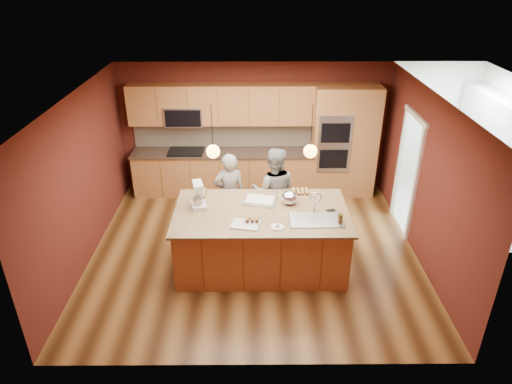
{
  "coord_description": "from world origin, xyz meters",
  "views": [
    {
      "loc": [
        -0.01,
        -6.55,
        4.51
      ],
      "look_at": [
        0.03,
        -0.1,
        1.18
      ],
      "focal_mm": 32.0,
      "sensor_mm": 36.0,
      "label": 1
    }
  ],
  "objects_px": {
    "person_left": "(229,194)",
    "mixing_bowl": "(290,198)",
    "island": "(262,238)",
    "person_right": "(274,192)",
    "stand_mixer": "(198,197)"
  },
  "relations": [
    {
      "from": "island",
      "to": "stand_mixer",
      "type": "height_order",
      "value": "stand_mixer"
    },
    {
      "from": "island",
      "to": "person_right",
      "type": "bearing_deg",
      "value": 77.63
    },
    {
      "from": "person_left",
      "to": "stand_mixer",
      "type": "height_order",
      "value": "person_left"
    },
    {
      "from": "island",
      "to": "person_right",
      "type": "xyz_separation_m",
      "value": [
        0.22,
        1.01,
        0.31
      ]
    },
    {
      "from": "island",
      "to": "person_left",
      "type": "height_order",
      "value": "person_left"
    },
    {
      "from": "island",
      "to": "mixing_bowl",
      "type": "relative_size",
      "value": 10.11
    },
    {
      "from": "person_left",
      "to": "person_right",
      "type": "relative_size",
      "value": 0.94
    },
    {
      "from": "mixing_bowl",
      "to": "person_right",
      "type": "bearing_deg",
      "value": 105.73
    },
    {
      "from": "island",
      "to": "mixing_bowl",
      "type": "height_order",
      "value": "island"
    },
    {
      "from": "island",
      "to": "stand_mixer",
      "type": "bearing_deg",
      "value": 171.25
    },
    {
      "from": "person_left",
      "to": "stand_mixer",
      "type": "distance_m",
      "value": 1.05
    },
    {
      "from": "person_left",
      "to": "mixing_bowl",
      "type": "relative_size",
      "value": 5.74
    },
    {
      "from": "island",
      "to": "person_left",
      "type": "relative_size",
      "value": 1.76
    },
    {
      "from": "person_left",
      "to": "stand_mixer",
      "type": "xyz_separation_m",
      "value": [
        -0.43,
        -0.86,
        0.41
      ]
    },
    {
      "from": "person_left",
      "to": "mixing_bowl",
      "type": "height_order",
      "value": "person_left"
    }
  ]
}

